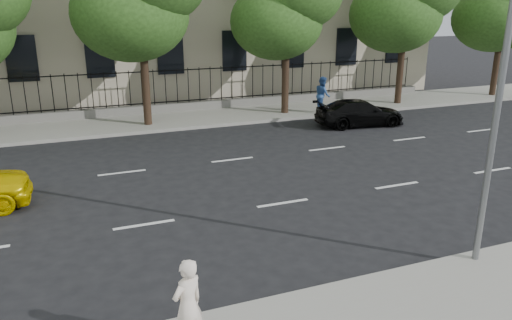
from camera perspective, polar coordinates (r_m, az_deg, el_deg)
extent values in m
plane|color=black|center=(12.55, 7.88, -8.99)|extent=(120.00, 120.00, 0.00)
cube|color=gray|center=(24.99, -7.98, 4.71)|extent=(60.00, 4.00, 0.15)
cube|color=slate|center=(26.55, -8.90, 6.03)|extent=(30.00, 0.50, 0.40)
cube|color=black|center=(26.49, -8.93, 6.67)|extent=(28.80, 0.05, 0.05)
cube|color=black|center=(26.24, -9.10, 10.10)|extent=(28.80, 0.05, 0.05)
cylinder|color=slate|center=(11.12, 26.29, 8.41)|extent=(0.14, 0.14, 8.00)
cylinder|color=#382619|center=(23.50, -12.47, 7.97)|extent=(0.36, 0.36, 3.32)
ellipsoid|color=#254617|center=(23.44, -14.14, 15.91)|extent=(5.13, 5.13, 4.21)
cylinder|color=#382619|center=(25.57, 3.37, 8.82)|extent=(0.36, 0.36, 3.08)
ellipsoid|color=#254617|center=(25.39, 2.35, 15.54)|extent=(4.56, 4.56, 3.74)
cylinder|color=#382619|center=(29.18, 16.12, 9.41)|extent=(0.36, 0.36, 3.22)
ellipsoid|color=#254617|center=(28.93, 15.64, 15.70)|extent=(4.94, 4.94, 4.06)
cylinder|color=#382619|center=(33.89, 25.68, 9.25)|extent=(0.36, 0.36, 3.01)
ellipsoid|color=#254617|center=(33.59, 25.52, 14.40)|extent=(4.75, 4.75, 3.90)
imported|color=black|center=(24.04, 11.76, 5.32)|extent=(4.41, 2.21, 1.23)
imported|color=white|center=(8.36, -7.80, -16.16)|extent=(0.71, 0.62, 1.63)
imported|color=#2E5495|center=(25.89, 7.62, 7.42)|extent=(0.87, 1.02, 1.84)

